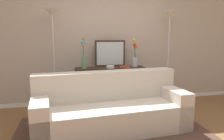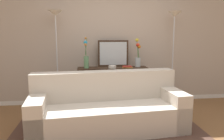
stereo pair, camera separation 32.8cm
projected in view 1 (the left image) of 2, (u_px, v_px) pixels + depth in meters
back_wall at (109, 34)px, 4.69m from camera, size 12.00×0.15×2.95m
area_rug at (113, 133)px, 3.30m from camera, size 2.88×1.82×0.01m
couch at (111, 110)px, 3.40m from camera, size 2.36×1.04×0.88m
console_table at (110, 80)px, 4.47m from camera, size 1.39×0.34×0.81m
floor_lamp_left at (53, 32)px, 4.09m from camera, size 0.28×0.28×1.91m
floor_lamp_right at (169, 32)px, 4.56m from camera, size 0.28×0.28×1.91m
wall_mirror at (110, 53)px, 4.53m from camera, size 0.62×0.02×0.54m
vase_tall_flowers at (84, 58)px, 4.27m from camera, size 0.10×0.13×0.60m
vase_short_flowers at (135, 56)px, 4.53m from camera, size 0.12×0.13×0.58m
fruit_bowl at (110, 67)px, 4.32m from camera, size 0.16×0.16×0.05m
book_stack at (125, 67)px, 4.42m from camera, size 0.21×0.17×0.03m
book_row_under_console at (89, 105)px, 4.46m from camera, size 0.27×0.17×0.12m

